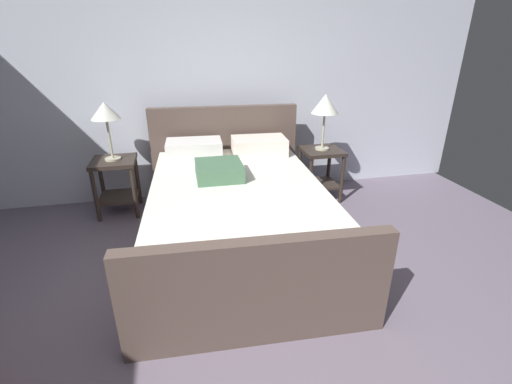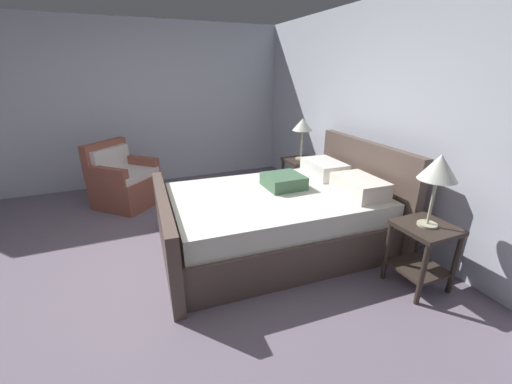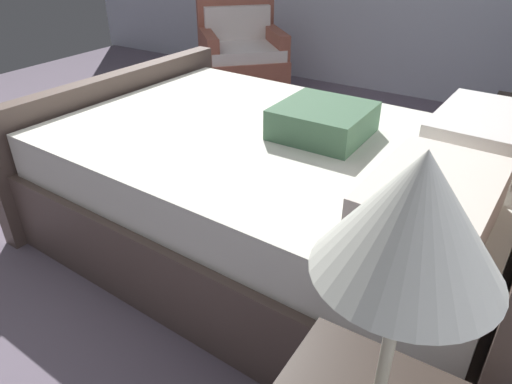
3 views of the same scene
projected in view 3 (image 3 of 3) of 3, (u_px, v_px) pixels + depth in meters
The scene contains 4 objects.
ground_plane at pixel (73, 185), 3.03m from camera, with size 5.88×5.56×0.02m, color slate.
bed at pixel (286, 191), 2.26m from camera, with size 1.74×2.43×1.08m.
table_lamp_right at pixel (414, 224), 0.68m from camera, with size 0.30×0.30×0.61m.
armchair at pixel (242, 62), 4.34m from camera, with size 1.03×1.03×0.90m.
Camera 3 is at (1.59, 2.43, 1.48)m, focal length 32.50 mm.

